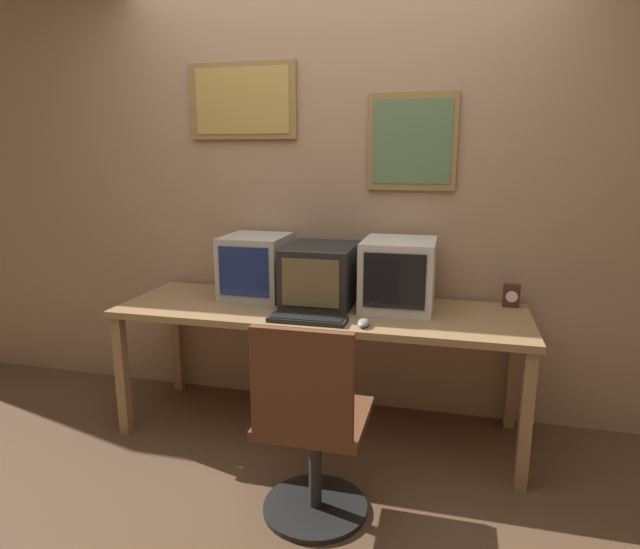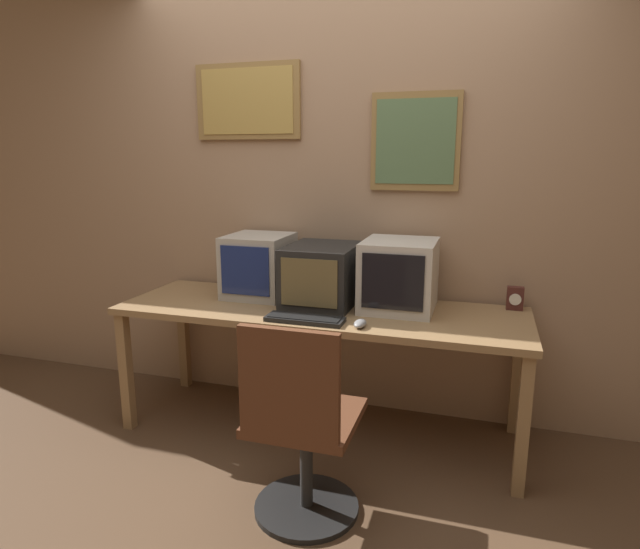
{
  "view_description": "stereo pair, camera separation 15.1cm",
  "coord_description": "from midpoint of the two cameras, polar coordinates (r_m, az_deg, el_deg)",
  "views": [
    {
      "loc": [
        0.68,
        -1.89,
        1.53
      ],
      "look_at": [
        0.0,
        0.81,
        0.91
      ],
      "focal_mm": 30.0,
      "sensor_mm": 36.0,
      "label": 1
    },
    {
      "loc": [
        0.83,
        -1.85,
        1.53
      ],
      "look_at": [
        0.0,
        0.81,
        0.91
      ],
      "focal_mm": 30.0,
      "sensor_mm": 36.0,
      "label": 2
    }
  ],
  "objects": [
    {
      "name": "ground_plane",
      "position": [
        2.53,
        -4.14,
        -24.64
      ],
      "size": [
        14.0,
        14.0,
        0.0
      ],
      "primitive_type": "plane",
      "color": "brown"
    },
    {
      "name": "wall_back",
      "position": [
        3.19,
        3.54,
        8.56
      ],
      "size": [
        8.0,
        0.08,
        2.6
      ],
      "color": "tan",
      "rests_on": "ground_plane"
    },
    {
      "name": "desk",
      "position": [
        2.92,
        1.49,
        -4.84
      ],
      "size": [
        2.19,
        0.7,
        0.72
      ],
      "color": "#99754C",
      "rests_on": "ground_plane"
    },
    {
      "name": "monitor_left",
      "position": [
        3.13,
        -5.17,
        0.96
      ],
      "size": [
        0.35,
        0.39,
        0.36
      ],
      "color": "#B7B2A8",
      "rests_on": "desk"
    },
    {
      "name": "monitor_center",
      "position": [
        2.94,
        1.69,
        -0.05
      ],
      "size": [
        0.37,
        0.46,
        0.33
      ],
      "color": "black",
      "rests_on": "desk"
    },
    {
      "name": "monitor_right",
      "position": [
        2.89,
        9.93,
        -0.06
      ],
      "size": [
        0.38,
        0.42,
        0.37
      ],
      "color": "beige",
      "rests_on": "desk"
    },
    {
      "name": "keyboard_main",
      "position": [
        2.67,
        -0.03,
        -4.77
      ],
      "size": [
        0.39,
        0.13,
        0.03
      ],
      "color": "black",
      "rests_on": "desk"
    },
    {
      "name": "mouse_near_keyboard",
      "position": [
        2.59,
        5.99,
        -5.23
      ],
      "size": [
        0.06,
        0.11,
        0.03
      ],
      "color": "gray",
      "rests_on": "desk"
    },
    {
      "name": "desk_clock",
      "position": [
        3.06,
        21.43,
        -2.39
      ],
      "size": [
        0.09,
        0.05,
        0.12
      ],
      "color": "#4C231E",
      "rests_on": "desk"
    },
    {
      "name": "office_chair",
      "position": [
        2.32,
        -0.05,
        -16.83
      ],
      "size": [
        0.46,
        0.46,
        0.9
      ],
      "color": "black",
      "rests_on": "ground_plane"
    }
  ]
}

